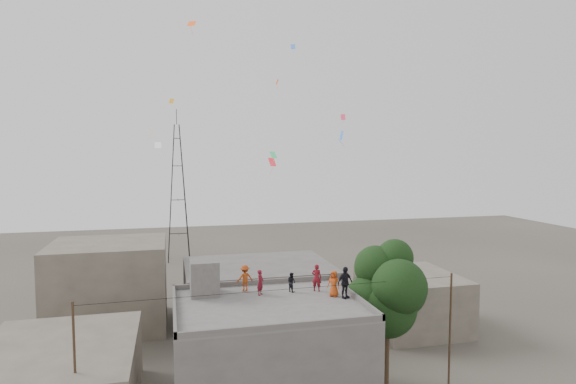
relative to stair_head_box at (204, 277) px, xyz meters
name	(u,v)px	position (x,y,z in m)	size (l,w,h in m)	color
main_building	(268,358)	(3.20, -2.60, -4.05)	(10.00, 8.00, 6.10)	#55524F
parapet	(268,301)	(3.20, -2.60, -0.85)	(10.00, 8.00, 0.30)	#55524F
stair_head_box	(204,277)	(0.00, 0.00, 0.00)	(1.60, 1.80, 2.00)	#55524F
neighbor_west	(59,383)	(-7.80, -0.60, -5.10)	(8.00, 10.00, 4.00)	#5A5247
neighbor_north	(258,293)	(5.20, 11.40, -4.60)	(12.00, 9.00, 5.00)	#55524F
neighbor_northwest	(109,285)	(-6.80, 13.40, -3.60)	(9.00, 8.00, 7.00)	#5A5247
neighbor_east	(411,301)	(17.20, 7.40, -4.90)	(7.00, 8.00, 4.40)	#5A5247
tree	(388,291)	(10.57, -2.00, -1.00)	(4.90, 4.60, 9.10)	black
utility_line	(282,353)	(3.70, -3.85, -3.27)	(20.12, 0.62, 7.40)	black
transmission_tower	(178,193)	(-0.80, 37.40, 1.97)	(2.97, 2.97, 20.01)	black
person_red_adult	(317,278)	(6.48, -0.91, -0.20)	(0.59, 0.38, 1.61)	maroon
person_orange_child	(334,283)	(7.11, -2.15, -0.26)	(0.72, 0.47, 1.48)	#C54716
person_dark_child	(291,282)	(5.01, -0.67, -0.43)	(0.55, 0.43, 1.14)	black
person_dark_adult	(345,283)	(7.60, -2.64, -0.11)	(1.05, 0.44, 1.79)	black
person_orange_adult	(245,278)	(2.37, 0.13, -0.23)	(1.00, 0.57, 1.55)	#A03D12
person_red_child	(260,283)	(3.11, -0.90, -0.27)	(0.53, 0.35, 1.46)	maroon
kites	(252,119)	(3.66, 4.73, 9.41)	(13.92, 13.54, 9.65)	orange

